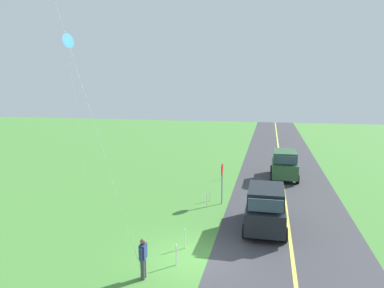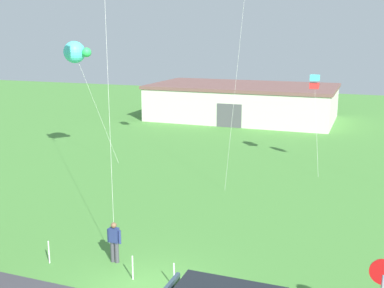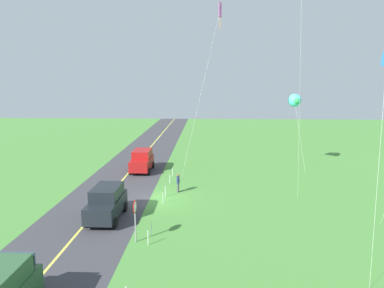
% 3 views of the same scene
% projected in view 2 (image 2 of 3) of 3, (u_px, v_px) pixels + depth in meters
% --- Properties ---
extents(stop_sign, '(0.76, 0.08, 2.56)m').
position_uv_depth(stop_sign, '(383.00, 285.00, 13.07)').
color(stop_sign, gray).
rests_on(stop_sign, ground).
extents(person_adult_near, '(0.58, 0.22, 1.60)m').
position_uv_depth(person_adult_near, '(114.00, 241.00, 18.07)').
color(person_adult_near, '#3F3F47').
rests_on(person_adult_near, ground).
extents(kite_blue_mid, '(1.05, 2.35, 6.00)m').
position_uv_depth(kite_blue_mid, '(315.00, 82.00, 29.94)').
color(kite_blue_mid, silver).
rests_on(kite_blue_mid, ground).
extents(kite_yellow_high, '(3.13, 1.58, 8.05)m').
position_uv_depth(kite_yellow_high, '(75.00, 52.00, 30.61)').
color(kite_yellow_high, silver).
rests_on(kite_yellow_high, ground).
extents(warehouse_distant, '(18.36, 10.20, 3.50)m').
position_uv_depth(warehouse_distant, '(243.00, 102.00, 48.89)').
color(warehouse_distant, beige).
rests_on(warehouse_distant, ground).
extents(fence_post_1, '(0.05, 0.05, 0.90)m').
position_uv_depth(fence_post_1, '(49.00, 252.00, 18.07)').
color(fence_post_1, silver).
rests_on(fence_post_1, ground).
extents(fence_post_2, '(0.05, 0.05, 0.90)m').
position_uv_depth(fence_post_2, '(133.00, 268.00, 16.86)').
color(fence_post_2, silver).
rests_on(fence_post_2, ground).
extents(fence_post_3, '(0.05, 0.05, 0.90)m').
position_uv_depth(fence_post_3, '(174.00, 275.00, 16.32)').
color(fence_post_3, silver).
rests_on(fence_post_3, ground).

